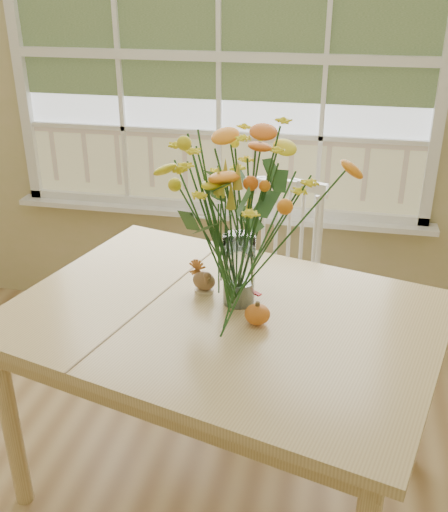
# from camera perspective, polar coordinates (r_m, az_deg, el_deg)

# --- Properties ---
(wall_back) EXTENTS (4.00, 0.02, 2.70)m
(wall_back) POSITION_cam_1_polar(r_m,az_deg,el_deg) (3.32, -0.36, 15.14)
(wall_back) COLOR #C5BB7E
(wall_back) RESTS_ON floor
(window) EXTENTS (2.42, 0.12, 1.74)m
(window) POSITION_cam_1_polar(r_m,az_deg,el_deg) (3.26, -0.51, 18.16)
(window) COLOR silver
(window) RESTS_ON wall_back
(dining_table) EXTENTS (1.76, 1.45, 0.82)m
(dining_table) POSITION_cam_1_polar(r_m,az_deg,el_deg) (2.25, -0.10, -7.41)
(dining_table) COLOR tan
(dining_table) RESTS_ON floor
(windsor_chair) EXTENTS (0.48, 0.46, 1.02)m
(windsor_chair) POSITION_cam_1_polar(r_m,az_deg,el_deg) (3.00, 4.56, -1.98)
(windsor_chair) COLOR white
(windsor_chair) RESTS_ON floor
(flower_vase) EXTENTS (0.57, 0.57, 0.67)m
(flower_vase) POSITION_cam_1_polar(r_m,az_deg,el_deg) (2.10, 1.51, 5.24)
(flower_vase) COLOR white
(flower_vase) RESTS_ON dining_table
(pumpkin) EXTENTS (0.09, 0.09, 0.07)m
(pumpkin) POSITION_cam_1_polar(r_m,az_deg,el_deg) (2.12, 3.19, -5.65)
(pumpkin) COLOR #C86A17
(pumpkin) RESTS_ON dining_table
(turkey_figurine) EXTENTS (0.11, 0.09, 0.12)m
(turkey_figurine) POSITION_cam_1_polar(r_m,az_deg,el_deg) (2.31, -1.92, -2.38)
(turkey_figurine) COLOR #CCB78C
(turkey_figurine) RESTS_ON dining_table
(dark_gourd) EXTENTS (0.13, 0.09, 0.07)m
(dark_gourd) POSITION_cam_1_polar(r_m,az_deg,el_deg) (2.29, 1.57, -2.98)
(dark_gourd) COLOR #38160F
(dark_gourd) RESTS_ON dining_table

